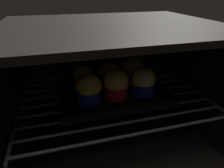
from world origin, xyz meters
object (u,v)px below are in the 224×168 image
(muffin_row0_col1, at_px, (116,84))
(muffin_row1_col1, at_px, (108,75))
(muffin_row1_col2, at_px, (132,71))
(muffin_row0_col2, at_px, (143,82))
(muffin_row1_col0, at_px, (83,78))
(muffin_row0_col0, at_px, (89,89))
(baking_tray, at_px, (112,92))

(muffin_row0_col1, height_order, muffin_row1_col1, muffin_row0_col1)
(muffin_row0_col1, xyz_separation_m, muffin_row1_col2, (0.08, 0.08, 0.00))
(muffin_row0_col1, bearing_deg, muffin_row0_col2, -1.95)
(muffin_row1_col0, xyz_separation_m, muffin_row1_col2, (0.16, -0.00, 0.01))
(muffin_row1_col1, bearing_deg, muffin_row0_col0, -133.15)
(baking_tray, bearing_deg, muffin_row1_col1, 93.65)
(baking_tray, distance_m, muffin_row0_col2, 0.10)
(muffin_row0_col1, height_order, muffin_row0_col2, muffin_row0_col1)
(baking_tray, height_order, muffin_row0_col0, muffin_row0_col0)
(muffin_row0_col1, xyz_separation_m, muffin_row0_col2, (0.08, -0.00, -0.00))
(muffin_row0_col0, xyz_separation_m, muffin_row0_col2, (0.16, -0.00, -0.00))
(muffin_row1_col1, xyz_separation_m, muffin_row1_col2, (0.08, 0.00, 0.00))
(muffin_row1_col0, xyz_separation_m, muffin_row1_col1, (0.08, -0.01, 0.00))
(baking_tray, bearing_deg, muffin_row0_col0, -150.88)
(baking_tray, distance_m, muffin_row1_col2, 0.10)
(muffin_row0_col0, relative_size, muffin_row1_col2, 0.95)
(muffin_row0_col1, bearing_deg, muffin_row1_col1, 91.62)
(muffin_row1_col0, bearing_deg, muffin_row1_col1, -4.28)
(muffin_row0_col2, height_order, muffin_row1_col0, muffin_row0_col2)
(muffin_row0_col2, bearing_deg, muffin_row1_col1, 136.05)
(muffin_row0_col0, relative_size, muffin_row0_col2, 1.00)
(baking_tray, bearing_deg, muffin_row1_col0, 151.79)
(muffin_row0_col1, xyz_separation_m, muffin_row1_col0, (-0.08, 0.08, -0.01))
(baking_tray, distance_m, muffin_row0_col0, 0.10)
(muffin_row0_col0, bearing_deg, muffin_row1_col0, 91.50)
(muffin_row0_col0, bearing_deg, muffin_row0_col1, 1.79)
(muffin_row0_col0, height_order, muffin_row0_col2, same)
(muffin_row0_col1, relative_size, muffin_row1_col1, 1.08)
(muffin_row0_col1, distance_m, muffin_row1_col2, 0.11)
(muffin_row0_col0, height_order, muffin_row1_col1, muffin_row0_col0)
(muffin_row0_col2, distance_m, muffin_row1_col0, 0.19)
(muffin_row0_col0, relative_size, muffin_row1_col1, 1.03)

